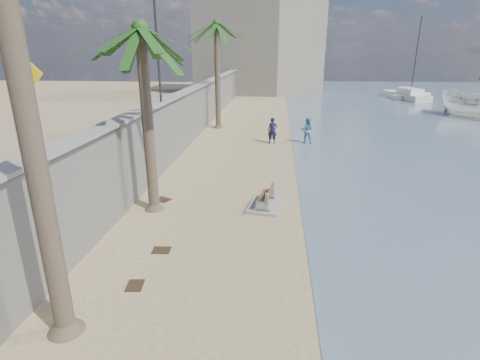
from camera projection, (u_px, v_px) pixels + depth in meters
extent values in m
plane|color=tan|center=(232.00, 326.00, 8.78)|extent=(140.00, 140.00, 0.00)
cube|color=gray|center=(194.00, 113.00, 27.49)|extent=(0.45, 70.00, 3.50)
cube|color=gray|center=(193.00, 88.00, 26.89)|extent=(0.80, 70.00, 0.12)
cube|color=#B7AA93|center=(260.00, 44.00, 55.54)|extent=(18.00, 12.00, 14.00)
cube|color=gray|center=(265.00, 205.00, 15.48)|extent=(1.55, 2.05, 0.10)
cylinder|color=brown|center=(28.00, 124.00, 7.07)|extent=(0.44, 0.44, 9.61)
cylinder|color=brown|center=(148.00, 126.00, 14.11)|extent=(0.42, 0.42, 6.85)
cylinder|color=brown|center=(218.00, 78.00, 29.90)|extent=(0.44, 0.44, 8.09)
cylinder|color=#2D2D33|center=(33.00, 108.00, 9.07)|extent=(0.07, 0.07, 2.40)
cube|color=yellow|center=(27.00, 74.00, 8.81)|extent=(0.78, 0.03, 0.78)
cylinder|color=#2D2D33|center=(158.00, 51.00, 18.52)|extent=(0.12, 0.12, 5.00)
imported|color=#121533|center=(273.00, 129.00, 25.69)|extent=(0.78, 0.56, 2.04)
imported|color=teal|center=(307.00, 129.00, 25.82)|extent=(1.06, 0.88, 1.98)
cube|color=silver|center=(410.00, 96.00, 50.54)|extent=(6.47, 5.96, 0.70)
cylinder|color=#2D2D33|center=(416.00, 56.00, 48.85)|extent=(0.12, 0.12, 9.76)
cube|color=#382616|center=(135.00, 285.00, 10.27)|extent=(0.51, 0.60, 0.03)
cube|color=#382616|center=(163.00, 200.00, 16.18)|extent=(0.79, 0.74, 0.03)
cube|color=#382616|center=(161.00, 250.00, 12.09)|extent=(0.60, 0.49, 0.03)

